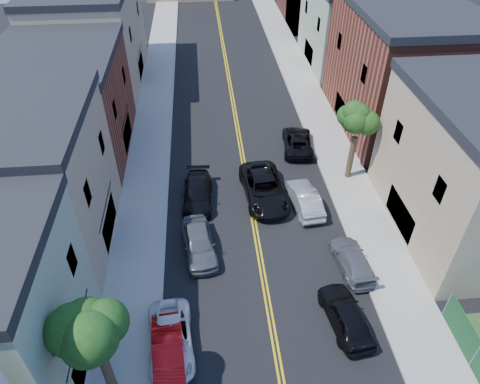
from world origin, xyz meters
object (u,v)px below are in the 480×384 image
object	(u,v)px
dark_car_right_far	(298,141)
white_pickup	(171,340)
red_sedan	(168,352)
black_car_left	(198,193)
grey_car_left	(199,243)
black_car_right	(346,315)
black_suv_lane	(264,188)
silver_car_right	(305,199)
grey_car_right	(352,260)

from	to	relation	value
dark_car_right_far	white_pickup	bearing A→B (deg)	67.23
red_sedan	dark_car_right_far	xyz separation A→B (m)	(10.28, 18.63, -0.01)
black_car_left	dark_car_right_far	distance (m)	10.59
white_pickup	grey_car_left	world-z (taller)	grey_car_left
black_car_left	black_car_right	xyz separation A→B (m)	(7.77, -11.16, 0.03)
grey_car_left	black_suv_lane	bearing A→B (deg)	38.56
grey_car_left	black_suv_lane	size ratio (longest dim) A/B	0.76
white_pickup	dark_car_right_far	size ratio (longest dim) A/B	0.95
red_sedan	silver_car_right	world-z (taller)	silver_car_right
black_car_right	black_suv_lane	world-z (taller)	black_suv_lane
black_car_left	black_car_right	world-z (taller)	black_car_right
grey_car_left	dark_car_right_far	bearing A→B (deg)	45.35
grey_car_right	black_suv_lane	size ratio (longest dim) A/B	0.70
black_suv_lane	dark_car_right_far	bearing A→B (deg)	54.61
grey_car_left	black_car_right	distance (m)	9.88
black_car_left	grey_car_right	world-z (taller)	black_car_left
white_pickup	black_suv_lane	bearing A→B (deg)	56.77
black_car_right	dark_car_right_far	world-z (taller)	black_car_right
white_pickup	black_car_right	world-z (taller)	black_car_right
black_car_right	dark_car_right_far	bearing A→B (deg)	-100.39
black_car_left	dark_car_right_far	xyz separation A→B (m)	(8.58, 6.20, -0.02)
black_car_left	grey_car_right	xyz separation A→B (m)	(9.30, -7.22, -0.10)
red_sedan	black_car_left	distance (m)	12.54
red_sedan	black_suv_lane	xyz separation A→B (m)	(6.55, 12.38, 0.14)
dark_car_right_far	black_suv_lane	size ratio (longest dim) A/B	0.82
black_car_left	grey_car_right	size ratio (longest dim) A/B	1.15
black_car_right	red_sedan	bearing A→B (deg)	-0.12
black_car_left	black_suv_lane	world-z (taller)	black_suv_lane
silver_car_right	dark_car_right_far	world-z (taller)	silver_car_right
grey_car_right	black_car_right	distance (m)	4.23
grey_car_right	dark_car_right_far	bearing A→B (deg)	-91.27
black_car_left	silver_car_right	xyz separation A→B (m)	(7.60, -1.37, 0.03)
black_suv_lane	red_sedan	bearing A→B (deg)	-122.47
dark_car_right_far	grey_car_left	bearing A→B (deg)	59.53
black_car_left	black_car_right	distance (m)	13.60
white_pickup	black_car_right	xyz separation A→B (m)	(9.37, 0.55, 0.09)
black_car_left	black_suv_lane	distance (m)	4.85
grey_car_left	dark_car_right_far	world-z (taller)	grey_car_left
grey_car_left	black_car_left	distance (m)	5.06
dark_car_right_far	grey_car_right	bearing A→B (deg)	99.91
dark_car_right_far	black_suv_lane	xyz separation A→B (m)	(-3.73, -6.25, 0.15)
red_sedan	black_car_right	xyz separation A→B (m)	(9.47, 1.26, 0.04)
silver_car_right	dark_car_right_far	size ratio (longest dim) A/B	0.90
black_car_right	silver_car_right	world-z (taller)	black_car_right
red_sedan	black_car_right	world-z (taller)	black_car_right
red_sedan	white_pickup	world-z (taller)	red_sedan
grey_car_left	silver_car_right	distance (m)	8.44
black_car_right	grey_car_left	bearing A→B (deg)	-45.90
silver_car_right	dark_car_right_far	xyz separation A→B (m)	(0.98, 7.58, -0.05)
black_car_left	red_sedan	bearing A→B (deg)	-94.71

